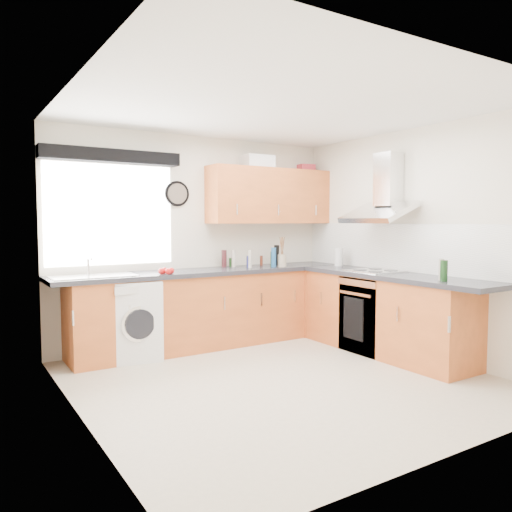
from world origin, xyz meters
TOP-DOWN VIEW (x-y plane):
  - ground_plane at (0.00, 0.00)m, footprint 3.60×3.60m
  - ceiling at (0.00, 0.00)m, footprint 3.60×3.60m
  - wall_back at (0.00, 1.80)m, footprint 3.60×0.02m
  - wall_front at (0.00, -1.80)m, footprint 3.60×0.02m
  - wall_left at (-1.80, 0.00)m, footprint 0.02×3.60m
  - wall_right at (1.80, 0.00)m, footprint 0.02×3.60m
  - window at (-1.05, 1.79)m, footprint 1.40×0.02m
  - window_blind at (-1.05, 1.70)m, footprint 1.50×0.18m
  - splashback at (1.79, 0.30)m, footprint 0.01×3.00m
  - base_cab_back at (-0.10, 1.51)m, footprint 3.00×0.58m
  - base_cab_corner at (1.50, 1.50)m, footprint 0.60×0.60m
  - base_cab_right at (1.51, 0.15)m, footprint 0.58×2.10m
  - worktop_back at (0.00, 1.50)m, footprint 3.60×0.62m
  - worktop_right at (1.50, 0.00)m, footprint 0.62×2.42m
  - sink at (-1.33, 1.50)m, footprint 0.84×0.46m
  - oven at (1.50, 0.30)m, footprint 0.56×0.58m
  - hob_plate at (1.50, 0.30)m, footprint 0.52×0.52m
  - extractor_hood at (1.60, 0.30)m, footprint 0.52×0.78m
  - upper_cabinets at (0.95, 1.62)m, footprint 1.70×0.35m
  - washing_machine at (-0.95, 1.47)m, footprint 0.66×0.64m
  - wall_clock at (-0.27, 1.76)m, footprint 0.30×0.04m
  - casserole at (0.78, 1.66)m, footprint 0.39×0.29m
  - storage_box at (1.60, 1.72)m, footprint 0.24×0.21m
  - utensil_pot at (0.95, 1.35)m, footprint 0.11×0.11m
  - kitchen_roll at (1.62, 1.05)m, footprint 0.12×0.12m
  - tomato_cluster at (-0.61, 1.30)m, footprint 0.19×0.19m
  - jar_0 at (0.30, 1.68)m, footprint 0.06×0.06m
  - jar_1 at (0.53, 1.45)m, footprint 0.07×0.07m
  - jar_2 at (0.42, 1.68)m, footprint 0.08×0.08m
  - jar_3 at (0.83, 1.65)m, footprint 0.04×0.04m
  - jar_4 at (0.42, 1.64)m, footprint 0.05×0.05m
  - jar_5 at (0.84, 1.37)m, footprint 0.06×0.06m
  - jar_6 at (0.53, 1.42)m, footprint 0.04×0.04m
  - jar_7 at (0.85, 1.41)m, footprint 0.05×0.05m
  - jar_8 at (1.03, 1.59)m, footprint 0.07×0.07m
  - bottle_0 at (1.42, -0.64)m, footprint 0.05×0.05m
  - bottle_1 at (1.38, -0.70)m, footprint 0.07×0.07m

SIDE VIEW (x-z plane):
  - ground_plane at x=0.00m, z-range 0.00..0.00m
  - washing_machine at x=-0.95m, z-range 0.00..0.85m
  - oven at x=1.50m, z-range 0.00..0.85m
  - base_cab_back at x=-0.10m, z-range 0.00..0.86m
  - base_cab_corner at x=1.50m, z-range 0.00..0.86m
  - base_cab_right at x=1.51m, z-range 0.00..0.86m
  - worktop_back at x=0.00m, z-range 0.86..0.91m
  - worktop_right at x=1.50m, z-range 0.86..0.91m
  - hob_plate at x=1.50m, z-range 0.91..0.92m
  - tomato_cluster at x=-0.61m, z-range 0.91..0.98m
  - sink at x=-1.33m, z-range 0.90..1.00m
  - jar_2 at x=0.42m, z-range 0.91..1.02m
  - jar_3 at x=0.83m, z-range 0.91..1.04m
  - jar_1 at x=0.53m, z-range 0.91..1.06m
  - utensil_pot at x=0.95m, z-range 0.91..1.06m
  - jar_7 at x=0.85m, z-range 0.91..1.10m
  - bottle_1 at x=1.38m, z-range 0.91..1.11m
  - bottle_0 at x=1.42m, z-range 0.91..1.12m
  - jar_4 at x=0.42m, z-range 0.91..1.12m
  - jar_0 at x=0.30m, z-range 0.91..1.12m
  - jar_6 at x=0.53m, z-range 0.91..1.13m
  - kitchen_roll at x=1.62m, z-range 0.91..1.14m
  - jar_5 at x=0.84m, z-range 0.91..1.15m
  - jar_8 at x=1.03m, z-range 0.91..1.17m
  - splashback at x=1.79m, z-range 0.91..1.45m
  - wall_back at x=0.00m, z-range 0.00..2.50m
  - wall_front at x=0.00m, z-range 0.00..2.50m
  - wall_left at x=-1.80m, z-range 0.00..2.50m
  - wall_right at x=1.80m, z-range 0.00..2.50m
  - window at x=-1.05m, z-range 1.00..2.10m
  - extractor_hood at x=1.60m, z-range 1.44..2.10m
  - upper_cabinets at x=0.95m, z-range 1.45..2.15m
  - wall_clock at x=-0.27m, z-range 1.65..1.95m
  - window_blind at x=-1.05m, z-range 2.11..2.25m
  - storage_box at x=1.60m, z-range 2.15..2.25m
  - casserole at x=0.78m, z-range 2.15..2.31m
  - ceiling at x=0.00m, z-range 2.49..2.51m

